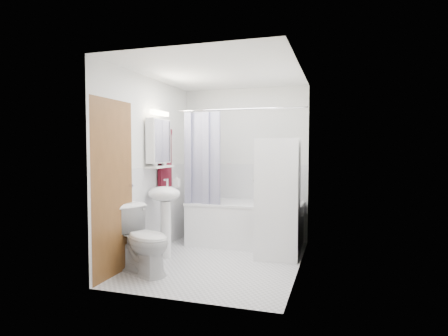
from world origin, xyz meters
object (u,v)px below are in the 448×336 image
(toilet, at_px, (143,240))
(sink, at_px, (165,205))
(washer_dryer, at_px, (278,198))
(bathtub, at_px, (245,221))

(toilet, bearing_deg, sink, 27.69)
(sink, xyz_separation_m, washer_dryer, (1.43, 0.46, 0.09))
(sink, xyz_separation_m, toilet, (0.03, -0.64, -0.32))
(sink, distance_m, washer_dryer, 1.51)
(bathtub, xyz_separation_m, sink, (-0.86, -0.97, 0.35))
(bathtub, bearing_deg, toilet, -117.31)
(sink, relative_size, washer_dryer, 0.66)
(washer_dryer, distance_m, toilet, 1.83)
(toilet, bearing_deg, bathtub, -2.64)
(sink, bearing_deg, bathtub, 48.19)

